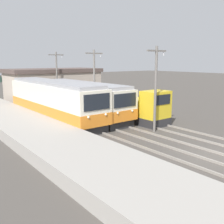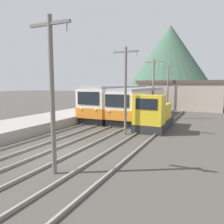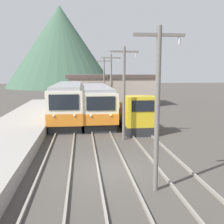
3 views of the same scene
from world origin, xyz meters
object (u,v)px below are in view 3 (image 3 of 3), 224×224
Objects in this scene: commuter_train_left at (69,103)px; commuter_train_center at (96,104)px; catenary_mast_far at (111,84)px; catenary_mast_mid at (124,90)px; catenary_mast_distant at (104,81)px; catenary_mast_near at (158,104)px; shunting_locomotive at (136,116)px.

commuter_train_left reaches higher than commuter_train_center.
catenary_mast_far is (4.31, -0.59, 1.90)m from commuter_train_left.
commuter_train_left is at bearing 172.20° from catenary_mast_far.
catenary_mast_mid is 16.51m from catenary_mast_distant.
commuter_train_left is 2.20× the size of catenary_mast_mid.
commuter_train_left is 17.74m from catenary_mast_near.
commuter_train_center is at bearing 100.43° from catenary_mast_mid.
shunting_locomotive is at bearing -60.85° from commuter_train_center.
catenary_mast_mid reaches higher than commuter_train_left.
catenary_mast_near is 16.51m from catenary_mast_far.
catenary_mast_near and catenary_mast_far have the same top height.
catenary_mast_near is 8.25m from catenary_mast_mid.
shunting_locomotive is 0.81× the size of catenary_mast_far.
commuter_train_left is at bearing 166.93° from commuter_train_center.
commuter_train_center is 2.43× the size of shunting_locomotive.
commuter_train_left is 2.20× the size of catenary_mast_far.
catenary_mast_distant is at bearing 90.00° from catenary_mast_mid.
commuter_train_center is at bearing 95.24° from catenary_mast_near.
catenary_mast_near reaches higher than shunting_locomotive.
commuter_train_left is at bearing 104.14° from catenary_mast_near.
commuter_train_left is 10.02m from catenary_mast_mid.
catenary_mast_near is (1.51, -16.45, 1.99)m from commuter_train_center.
catenary_mast_mid and catenary_mast_distant have the same top height.
catenary_mast_mid is 1.00× the size of catenary_mast_distant.
commuter_train_center is at bearing -177.72° from catenary_mast_far.
catenary_mast_near is 1.00× the size of catenary_mast_mid.
commuter_train_center is 2.50m from catenary_mast_far.
shunting_locomotive is (5.80, -6.03, -0.49)m from commuter_train_left.
catenary_mast_near and catenary_mast_mid have the same top height.
commuter_train_center is at bearing -100.28° from catenary_mast_distant.
catenary_mast_near is at bearing -90.00° from catenary_mast_mid.
commuter_train_center is 1.97× the size of catenary_mast_distant.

